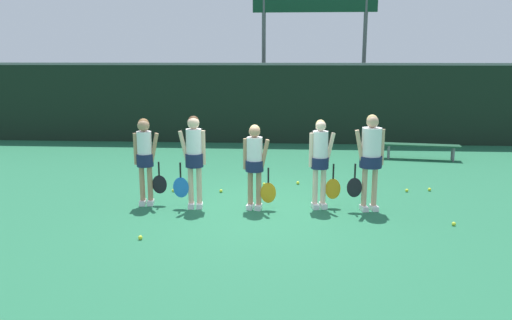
# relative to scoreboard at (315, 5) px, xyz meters

# --- Properties ---
(ground_plane) EXTENTS (140.00, 140.00, 0.00)m
(ground_plane) POSITION_rel_scoreboard_xyz_m (-1.42, -9.08, -4.59)
(ground_plane) COLOR #216642
(fence_windscreen) EXTENTS (60.00, 0.08, 2.63)m
(fence_windscreen) POSITION_rel_scoreboard_xyz_m (-1.42, -1.87, -3.26)
(fence_windscreen) COLOR black
(fence_windscreen) RESTS_ON ground_plane
(scoreboard) EXTENTS (4.34, 0.15, 5.79)m
(scoreboard) POSITION_rel_scoreboard_xyz_m (0.00, 0.00, 0.00)
(scoreboard) COLOR #515156
(scoreboard) RESTS_ON ground_plane
(bench_courtside) EXTENTS (2.13, 0.65, 0.43)m
(bench_courtside) POSITION_rel_scoreboard_xyz_m (2.84, -4.23, -4.22)
(bench_courtside) COLOR #19472D
(bench_courtside) RESTS_ON ground_plane
(player_0) EXTENTS (0.61, 0.33, 1.69)m
(player_0) POSITION_rel_scoreboard_xyz_m (-3.60, -8.99, -3.59)
(player_0) COLOR tan
(player_0) RESTS_ON ground_plane
(player_1) EXTENTS (0.63, 0.34, 1.77)m
(player_1) POSITION_rel_scoreboard_xyz_m (-2.63, -9.12, -3.55)
(player_1) COLOR beige
(player_1) RESTS_ON ground_plane
(player_2) EXTENTS (0.62, 0.34, 1.61)m
(player_2) POSITION_rel_scoreboard_xyz_m (-1.47, -9.12, -3.65)
(player_2) COLOR tan
(player_2) RESTS_ON ground_plane
(player_3) EXTENTS (0.62, 0.34, 1.70)m
(player_3) POSITION_rel_scoreboard_xyz_m (-0.24, -8.98, -3.61)
(player_3) COLOR beige
(player_3) RESTS_ON ground_plane
(player_4) EXTENTS (0.67, 0.41, 1.81)m
(player_4) POSITION_rel_scoreboard_xyz_m (0.67, -9.07, -3.50)
(player_4) COLOR tan
(player_4) RESTS_ON ground_plane
(tennis_ball_0) EXTENTS (0.06, 0.06, 0.06)m
(tennis_ball_0) POSITION_rel_scoreboard_xyz_m (-0.09, -7.84, -4.56)
(tennis_ball_0) COLOR #CCE033
(tennis_ball_0) RESTS_ON ground_plane
(tennis_ball_1) EXTENTS (0.07, 0.07, 0.07)m
(tennis_ball_1) POSITION_rel_scoreboard_xyz_m (-0.62, -7.25, -4.56)
(tennis_ball_1) COLOR #CCE033
(tennis_ball_1) RESTS_ON ground_plane
(tennis_ball_2) EXTENTS (0.07, 0.07, 0.07)m
(tennis_ball_2) POSITION_rel_scoreboard_xyz_m (0.48, -8.09, -4.56)
(tennis_ball_2) COLOR #CCE033
(tennis_ball_2) RESTS_ON ground_plane
(tennis_ball_3) EXTENTS (0.07, 0.07, 0.07)m
(tennis_ball_3) POSITION_rel_scoreboard_xyz_m (-3.17, -10.89, -4.56)
(tennis_ball_3) COLOR #CCE033
(tennis_ball_3) RESTS_ON ground_plane
(tennis_ball_4) EXTENTS (0.07, 0.07, 0.07)m
(tennis_ball_4) POSITION_rel_scoreboard_xyz_m (1.69, -7.74, -4.56)
(tennis_ball_4) COLOR #CCE033
(tennis_ball_4) RESTS_ON ground_plane
(tennis_ball_5) EXTENTS (0.07, 0.07, 0.07)m
(tennis_ball_5) POSITION_rel_scoreboard_xyz_m (-1.67, -7.55, -4.56)
(tennis_ball_5) COLOR #CCE033
(tennis_ball_5) RESTS_ON ground_plane
(tennis_ball_6) EXTENTS (0.07, 0.07, 0.07)m
(tennis_ball_6) POSITION_rel_scoreboard_xyz_m (-2.27, -8.04, -4.56)
(tennis_ball_6) COLOR #CCE033
(tennis_ball_6) RESTS_ON ground_plane
(tennis_ball_7) EXTENTS (0.06, 0.06, 0.06)m
(tennis_ball_7) POSITION_rel_scoreboard_xyz_m (-3.30, -8.06, -4.56)
(tennis_ball_7) COLOR #CCE033
(tennis_ball_7) RESTS_ON ground_plane
(tennis_ball_8) EXTENTS (0.07, 0.07, 0.07)m
(tennis_ball_8) POSITION_rel_scoreboard_xyz_m (2.00, -9.88, -4.56)
(tennis_ball_8) COLOR #CCE033
(tennis_ball_8) RESTS_ON ground_plane
(tennis_ball_9) EXTENTS (0.07, 0.07, 0.07)m
(tennis_ball_9) POSITION_rel_scoreboard_xyz_m (2.20, -7.63, -4.56)
(tennis_ball_9) COLOR #CCE033
(tennis_ball_9) RESTS_ON ground_plane
(tennis_ball_10) EXTENTS (0.07, 0.07, 0.07)m
(tennis_ball_10) POSITION_rel_scoreboard_xyz_m (-1.38, -7.40, -4.56)
(tennis_ball_10) COLOR #CCE033
(tennis_ball_10) RESTS_ON ground_plane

